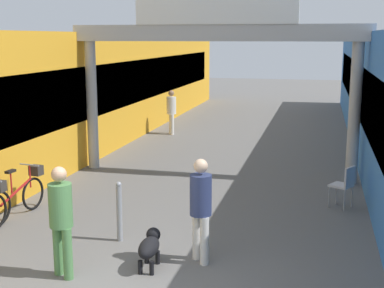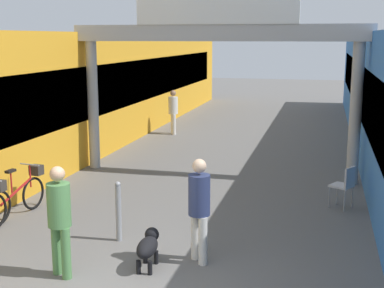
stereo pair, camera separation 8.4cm
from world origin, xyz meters
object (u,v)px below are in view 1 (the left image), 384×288
object	(u,v)px
dog_on_leash	(150,246)
pedestrian_carrying_crate	(171,109)
cafe_chair_aluminium_nearer	(345,183)
pedestrian_with_dog	(201,204)
bollard_post_metal	(119,211)
bicycle_red_second	(20,194)
pedestrian_companion	(61,215)

from	to	relation	value
dog_on_leash	pedestrian_carrying_crate	bearing A→B (deg)	104.06
cafe_chair_aluminium_nearer	pedestrian_with_dog	bearing A→B (deg)	-124.69
cafe_chair_aluminium_nearer	bollard_post_metal	bearing A→B (deg)	-144.17
bollard_post_metal	bicycle_red_second	bearing A→B (deg)	161.48
pedestrian_companion	cafe_chair_aluminium_nearer	size ratio (longest dim) A/B	1.88
bicycle_red_second	pedestrian_companion	bearing A→B (deg)	-47.96
pedestrian_carrying_crate	bollard_post_metal	size ratio (longest dim) A/B	1.51
pedestrian_companion	bollard_post_metal	world-z (taller)	pedestrian_companion
pedestrian_with_dog	dog_on_leash	xyz separation A→B (m)	(-0.71, -0.39, -0.60)
pedestrian_with_dog	dog_on_leash	world-z (taller)	pedestrian_with_dog
pedestrian_with_dog	bicycle_red_second	world-z (taller)	pedestrian_with_dog
pedestrian_companion	bicycle_red_second	size ratio (longest dim) A/B	0.99
pedestrian_with_dog	pedestrian_carrying_crate	world-z (taller)	pedestrian_with_dog
dog_on_leash	cafe_chair_aluminium_nearer	distance (m)	4.76
pedestrian_companion	bollard_post_metal	size ratio (longest dim) A/B	1.58
pedestrian_with_dog	bollard_post_metal	distance (m)	1.69
pedestrian_carrying_crate	cafe_chair_aluminium_nearer	distance (m)	9.48
dog_on_leash	cafe_chair_aluminium_nearer	world-z (taller)	cafe_chair_aluminium_nearer
pedestrian_companion	dog_on_leash	distance (m)	1.43
pedestrian_carrying_crate	bollard_post_metal	xyz separation A→B (m)	(1.96, -10.27, -0.37)
pedestrian_companion	bollard_post_metal	distance (m)	1.61
pedestrian_carrying_crate	bicycle_red_second	xyz separation A→B (m)	(-0.44, -9.47, -0.47)
pedestrian_companion	dog_on_leash	xyz separation A→B (m)	(1.14, 0.61, -0.61)
dog_on_leash	bicycle_red_second	xyz separation A→B (m)	(-3.24, 1.72, 0.09)
pedestrian_with_dog	dog_on_leash	size ratio (longest dim) A/B	2.18
pedestrian_companion	pedestrian_with_dog	bearing A→B (deg)	28.38
pedestrian_companion	cafe_chair_aluminium_nearer	world-z (taller)	pedestrian_companion
pedestrian_carrying_crate	dog_on_leash	xyz separation A→B (m)	(2.80, -11.19, -0.56)
pedestrian_companion	bicycle_red_second	bearing A→B (deg)	132.04
bicycle_red_second	dog_on_leash	bearing A→B (deg)	-28.00
dog_on_leash	pedestrian_with_dog	bearing A→B (deg)	28.80
dog_on_leash	bicycle_red_second	size ratio (longest dim) A/B	0.45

